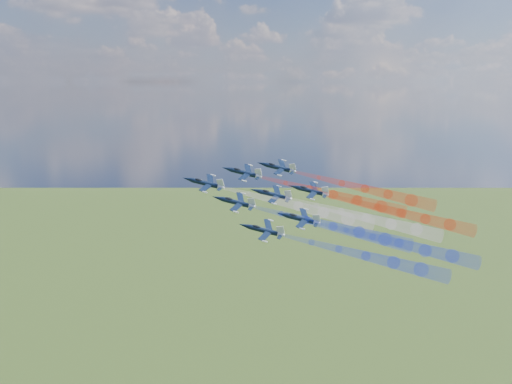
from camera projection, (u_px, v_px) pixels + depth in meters
jet_lead at (205, 183)px, 176.35m from camera, size 17.25×16.98×9.94m
trail_lead at (298, 206)px, 174.68m from camera, size 36.54×34.85×15.91m
jet_inner_left at (236, 202)px, 169.34m from camera, size 17.25×16.98×9.94m
trail_inner_left at (333, 226)px, 167.67m from camera, size 36.54×34.85×15.91m
jet_inner_right at (244, 173)px, 183.93m from camera, size 17.25×16.98×9.94m
trail_inner_right at (333, 195)px, 182.25m from camera, size 36.54×34.85×15.91m
jet_outer_left at (264, 230)px, 161.27m from camera, size 17.25×16.98×9.94m
trail_outer_left at (366, 256)px, 159.60m from camera, size 36.54×34.85×15.91m
jet_center_third at (273, 195)px, 176.76m from camera, size 17.25×16.98×9.94m
trail_center_third at (366, 218)px, 175.09m from camera, size 36.54×34.85×15.91m
jet_outer_right at (278, 168)px, 190.30m from camera, size 17.25×16.98×9.94m
trail_outer_right at (365, 189)px, 188.63m from camera, size 36.54×34.85×15.91m
jet_rear_left at (300, 219)px, 167.86m from camera, size 17.25×16.98×9.94m
trail_rear_left at (399, 243)px, 166.19m from camera, size 36.54×34.85×15.91m
jet_rear_right at (310, 191)px, 182.07m from camera, size 17.25×16.98×9.94m
trail_rear_right at (401, 213)px, 180.40m from camera, size 36.54×34.85×15.91m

